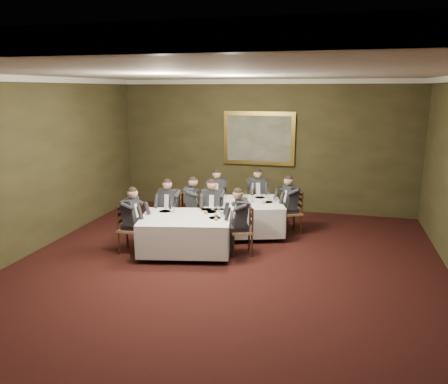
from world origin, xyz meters
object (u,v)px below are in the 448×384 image
at_px(chair_main_backleft, 217,211).
at_px(diner_sec_backright, 213,216).
at_px(diner_sec_endright, 242,229).
at_px(chair_main_endright, 291,221).
at_px(chair_sec_backleft, 170,225).
at_px(diner_sec_endleft, 131,228).
at_px(diner_main_endright, 291,212).
at_px(chair_sec_endright, 242,240).
at_px(chair_main_backright, 256,211).
at_px(chair_sec_endleft, 131,239).
at_px(centerpiece, 245,196).
at_px(diner_sec_backleft, 170,216).
at_px(table_second, 186,232).
at_px(diner_main_backleft, 217,203).
at_px(chair_sec_backright, 213,226).
at_px(candlestick, 253,195).
at_px(chair_main_endleft, 190,223).
at_px(painting, 259,138).
at_px(diner_main_endleft, 190,213).
at_px(table_main, 241,215).
at_px(diner_main_backright, 257,202).

xyz_separation_m(chair_main_backleft, diner_sec_backright, (0.22, -1.18, 0.23)).
bearing_deg(diner_sec_endright, chair_main_endright, -46.94).
relative_size(chair_sec_backleft, diner_sec_endleft, 0.74).
height_order(diner_main_endright, chair_sec_endright, diner_main_endright).
distance_m(chair_main_backright, chair_sec_endleft, 3.43).
bearing_deg(centerpiece, diner_main_endright, 23.33).
distance_m(chair_sec_backleft, diner_sec_backleft, 0.23).
height_order(table_second, diner_main_backleft, diner_main_backleft).
bearing_deg(diner_sec_backleft, chair_sec_endleft, 67.50).
distance_m(diner_sec_backleft, chair_sec_backright, 0.99).
bearing_deg(candlestick, chair_main_backleft, 146.54).
xyz_separation_m(chair_main_endleft, diner_sec_backleft, (-0.37, -0.27, 0.23)).
xyz_separation_m(table_second, chair_main_endleft, (-0.28, 1.06, -0.17)).
xyz_separation_m(chair_main_endleft, painting, (1.10, 2.58, 1.68)).
bearing_deg(diner_main_endleft, painting, 142.96).
xyz_separation_m(chair_main_endleft, diner_sec_endright, (1.38, -0.83, 0.23)).
xyz_separation_m(table_main, chair_main_endleft, (-1.10, -0.36, -0.17)).
xyz_separation_m(table_second, diner_sec_endright, (1.10, 0.23, 0.06)).
relative_size(diner_main_endleft, chair_sec_backleft, 1.35).
bearing_deg(chair_sec_endleft, chair_main_backleft, 152.97).
height_order(chair_main_backleft, chair_main_endright, same).
bearing_deg(painting, diner_sec_backright, -101.45).
relative_size(diner_main_endleft, diner_sec_backleft, 1.00).
distance_m(chair_sec_backright, painting, 3.17).
xyz_separation_m(chair_main_endleft, centerpiece, (1.20, 0.29, 0.63)).
relative_size(table_second, diner_sec_endright, 1.51).
bearing_deg(diner_main_endright, chair_main_endleft, 78.36).
bearing_deg(diner_sec_endleft, chair_main_endleft, 146.75).
height_order(diner_sec_endleft, painting, painting).
bearing_deg(chair_sec_endleft, diner_main_endleft, 146.09).
distance_m(table_main, chair_main_backright, 1.08).
relative_size(diner_main_backleft, chair_sec_backleft, 1.35).
xyz_separation_m(diner_main_endleft, diner_sec_backright, (0.56, -0.08, 0.00)).
distance_m(diner_sec_backleft, candlestick, 1.92).
distance_m(diner_main_endright, diner_sec_endright, 1.75).
bearing_deg(diner_main_endright, chair_sec_backright, 85.85).
bearing_deg(chair_main_endright, diner_main_endright, 90.00).
bearing_deg(centerpiece, diner_sec_endleft, -141.82).
bearing_deg(diner_main_endleft, chair_main_backright, 124.05).
height_order(table_main, diner_sec_backright, diner_sec_backright).
xyz_separation_m(chair_main_backright, chair_sec_backright, (-0.71, -1.47, 0.00)).
bearing_deg(diner_main_backright, chair_main_endleft, 26.75).
relative_size(chair_main_endright, diner_main_endright, 0.74).
bearing_deg(diner_main_endright, chair_main_backleft, 48.51).
height_order(chair_sec_backleft, chair_sec_endleft, same).
xyz_separation_m(diner_sec_endright, centerpiece, (-0.18, 1.13, 0.40)).
xyz_separation_m(chair_sec_backright, centerpiece, (0.64, 0.36, 0.63)).
bearing_deg(diner_main_backleft, chair_main_backright, -168.46).
relative_size(diner_main_backleft, chair_sec_backright, 1.35).
xyz_separation_m(diner_main_endright, diner_sec_endright, (-0.81, -1.55, 0.00)).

